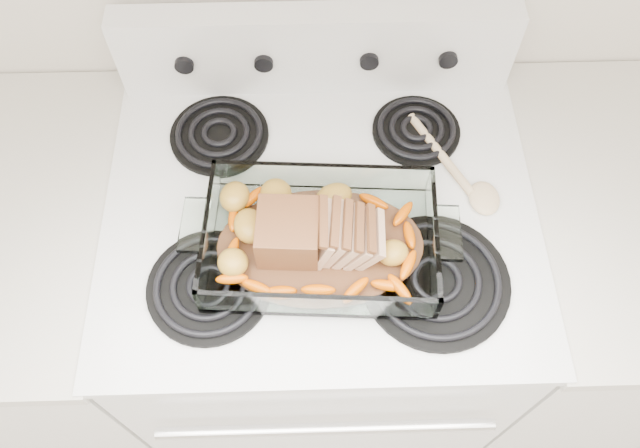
{
  "coord_description": "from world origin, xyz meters",
  "views": [
    {
      "loc": [
        -0.02,
        1.06,
        1.89
      ],
      "look_at": [
        -0.0,
        1.58,
        0.99
      ],
      "focal_mm": 35.0,
      "sensor_mm": 36.0,
      "label": 1
    }
  ],
  "objects_px": {
    "counter_left": "(49,311)",
    "pork_roast": "(308,235)",
    "counter_right": "(588,298)",
    "electric_range": "(320,301)",
    "baking_dish": "(320,243)"
  },
  "relations": [
    {
      "from": "electric_range",
      "to": "baking_dish",
      "type": "bearing_deg",
      "value": -91.5
    },
    {
      "from": "counter_left",
      "to": "electric_range",
      "type": "bearing_deg",
      "value": 0.1
    },
    {
      "from": "pork_roast",
      "to": "counter_left",
      "type": "bearing_deg",
      "value": 170.11
    },
    {
      "from": "counter_left",
      "to": "counter_right",
      "type": "xyz_separation_m",
      "value": [
        1.33,
        0.0,
        0.0
      ]
    },
    {
      "from": "counter_left",
      "to": "counter_right",
      "type": "relative_size",
      "value": 1.0
    },
    {
      "from": "counter_right",
      "to": "pork_roast",
      "type": "distance_m",
      "value": 0.87
    },
    {
      "from": "baking_dish",
      "to": "electric_range",
      "type": "bearing_deg",
      "value": 92.14
    },
    {
      "from": "counter_left",
      "to": "pork_roast",
      "type": "bearing_deg",
      "value": -8.29
    },
    {
      "from": "counter_right",
      "to": "baking_dish",
      "type": "xyz_separation_m",
      "value": [
        -0.67,
        -0.09,
        0.5
      ]
    },
    {
      "from": "pork_roast",
      "to": "baking_dish",
      "type": "bearing_deg",
      "value": -1.6
    },
    {
      "from": "counter_right",
      "to": "baking_dish",
      "type": "distance_m",
      "value": 0.84
    },
    {
      "from": "baking_dish",
      "to": "counter_right",
      "type": "bearing_deg",
      "value": 11.62
    },
    {
      "from": "counter_left",
      "to": "baking_dish",
      "type": "xyz_separation_m",
      "value": [
        0.66,
        -0.09,
        0.5
      ]
    },
    {
      "from": "counter_right",
      "to": "pork_roast",
      "type": "xyz_separation_m",
      "value": [
        -0.69,
        -0.09,
        0.52
      ]
    },
    {
      "from": "counter_left",
      "to": "baking_dish",
      "type": "relative_size",
      "value": 2.42
    }
  ]
}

